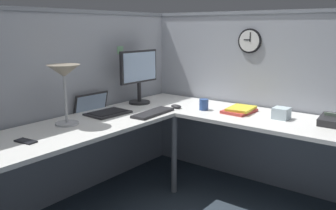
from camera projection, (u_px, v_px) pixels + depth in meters
ground_plane at (178, 204)px, 2.95m from camera, size 6.80×6.80×0.00m
cubicle_wall_back at (70, 105)px, 3.01m from camera, size 2.57×0.12×1.58m
cubicle_wall_right at (256, 98)px, 3.29m from camera, size 0.12×2.37×1.58m
desk at (172, 136)px, 2.67m from camera, size 2.35×2.15×0.73m
monitor at (139, 73)px, 3.30m from camera, size 0.46×0.20×0.50m
laptop at (101, 109)px, 3.01m from camera, size 0.36×0.40×0.22m
keyboard at (153, 113)px, 2.94m from camera, size 0.44×0.17×0.02m
computer_mouse at (176, 106)px, 3.16m from camera, size 0.06×0.10×0.03m
desk_lamp_dome at (64, 76)px, 2.56m from camera, size 0.24×0.24×0.44m
cell_phone at (26, 141)px, 2.23m from camera, size 0.09×0.15×0.01m
office_phone at (336, 121)px, 2.58m from camera, size 0.19×0.21×0.11m
book_stack at (240, 110)px, 3.00m from camera, size 0.30×0.23×0.04m
coffee_mug at (204, 105)px, 3.09m from camera, size 0.08×0.08×0.10m
tissue_box at (281, 113)px, 2.79m from camera, size 0.12×0.12×0.09m
wall_clock at (250, 41)px, 3.18m from camera, size 0.04×0.22×0.22m
pinned_note_leftmost at (120, 50)px, 3.32m from camera, size 0.08×0.00×0.07m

